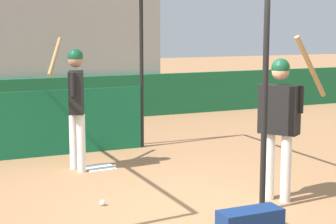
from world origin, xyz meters
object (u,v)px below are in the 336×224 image
(equipment_bag, at_px, (250,222))
(baseball, at_px, (102,203))
(player_waiting, at_px, (280,115))
(player_batter, at_px, (76,97))

(equipment_bag, height_order, baseball, equipment_bag)
(player_waiting, relative_size, baseball, 28.31)
(equipment_bag, relative_size, baseball, 9.46)
(player_batter, relative_size, equipment_bag, 2.90)
(player_batter, relative_size, player_waiting, 0.97)
(equipment_bag, bearing_deg, player_waiting, 42.30)
(player_waiting, bearing_deg, equipment_bag, -82.51)
(player_batter, relative_size, baseball, 27.42)
(player_batter, height_order, equipment_bag, player_batter)
(player_waiting, xyz_separation_m, baseball, (-2.10, 0.70, -1.07))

